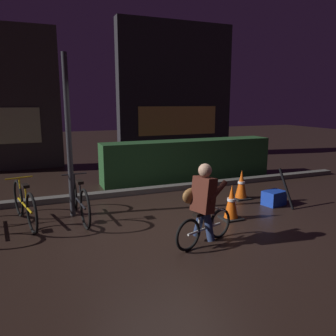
{
  "coord_description": "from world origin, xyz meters",
  "views": [
    {
      "loc": [
        -2.09,
        -5.12,
        2.12
      ],
      "look_at": [
        0.2,
        0.6,
        0.9
      ],
      "focal_mm": 35.77,
      "sensor_mm": 36.0,
      "label": 1
    }
  ],
  "objects_px": {
    "parked_bike_left_mid": "(25,204)",
    "cyclist": "(203,204)",
    "traffic_cone_near": "(231,203)",
    "closed_umbrella": "(286,189)",
    "blue_crate": "(274,198)",
    "parked_bike_center_left": "(79,200)",
    "street_post": "(69,137)",
    "traffic_cone_far": "(241,185)"
  },
  "relations": [
    {
      "from": "traffic_cone_far",
      "to": "closed_umbrella",
      "type": "xyz_separation_m",
      "value": [
        0.46,
        -0.9,
        0.09
      ]
    },
    {
      "from": "traffic_cone_near",
      "to": "closed_umbrella",
      "type": "distance_m",
      "value": 1.39
    },
    {
      "from": "traffic_cone_near",
      "to": "traffic_cone_far",
      "type": "xyz_separation_m",
      "value": [
        0.92,
        1.05,
        0.0
      ]
    },
    {
      "from": "parked_bike_left_mid",
      "to": "street_post",
      "type": "bearing_deg",
      "value": -90.09
    },
    {
      "from": "blue_crate",
      "to": "closed_umbrella",
      "type": "xyz_separation_m",
      "value": [
        0.09,
        -0.25,
        0.25
      ]
    },
    {
      "from": "parked_bike_left_mid",
      "to": "traffic_cone_near",
      "type": "distance_m",
      "value": 3.68
    },
    {
      "from": "parked_bike_left_mid",
      "to": "traffic_cone_near",
      "type": "height_order",
      "value": "parked_bike_left_mid"
    },
    {
      "from": "street_post",
      "to": "blue_crate",
      "type": "relative_size",
      "value": 6.77
    },
    {
      "from": "traffic_cone_near",
      "to": "cyclist",
      "type": "distance_m",
      "value": 1.32
    },
    {
      "from": "parked_bike_center_left",
      "to": "parked_bike_left_mid",
      "type": "bearing_deg",
      "value": 79.27
    },
    {
      "from": "cyclist",
      "to": "traffic_cone_far",
      "type": "bearing_deg",
      "value": 23.81
    },
    {
      "from": "parked_bike_left_mid",
      "to": "traffic_cone_far",
      "type": "relative_size",
      "value": 2.6
    },
    {
      "from": "traffic_cone_far",
      "to": "blue_crate",
      "type": "bearing_deg",
      "value": -60.31
    },
    {
      "from": "traffic_cone_far",
      "to": "cyclist",
      "type": "relative_size",
      "value": 0.52
    },
    {
      "from": "cyclist",
      "to": "blue_crate",
      "type": "bearing_deg",
      "value": 7.54
    },
    {
      "from": "traffic_cone_far",
      "to": "cyclist",
      "type": "bearing_deg",
      "value": -136.42
    },
    {
      "from": "parked_bike_left_mid",
      "to": "parked_bike_center_left",
      "type": "bearing_deg",
      "value": -108.98
    },
    {
      "from": "traffic_cone_near",
      "to": "blue_crate",
      "type": "xyz_separation_m",
      "value": [
        1.29,
        0.4,
        -0.16
      ]
    },
    {
      "from": "traffic_cone_near",
      "to": "closed_umbrella",
      "type": "xyz_separation_m",
      "value": [
        1.38,
        0.15,
        0.09
      ]
    },
    {
      "from": "street_post",
      "to": "blue_crate",
      "type": "height_order",
      "value": "street_post"
    },
    {
      "from": "closed_umbrella",
      "to": "blue_crate",
      "type": "bearing_deg",
      "value": -8.28
    },
    {
      "from": "cyclist",
      "to": "closed_umbrella",
      "type": "xyz_separation_m",
      "value": [
        2.39,
        0.94,
        -0.23
      ]
    },
    {
      "from": "traffic_cone_far",
      "to": "parked_bike_left_mid",
      "type": "bearing_deg",
      "value": 179.21
    },
    {
      "from": "parked_bike_left_mid",
      "to": "traffic_cone_far",
      "type": "distance_m",
      "value": 4.43
    },
    {
      "from": "traffic_cone_far",
      "to": "blue_crate",
      "type": "relative_size",
      "value": 1.48
    },
    {
      "from": "parked_bike_center_left",
      "to": "blue_crate",
      "type": "height_order",
      "value": "parked_bike_center_left"
    },
    {
      "from": "parked_bike_center_left",
      "to": "blue_crate",
      "type": "relative_size",
      "value": 3.98
    },
    {
      "from": "traffic_cone_far",
      "to": "blue_crate",
      "type": "height_order",
      "value": "traffic_cone_far"
    },
    {
      "from": "parked_bike_center_left",
      "to": "cyclist",
      "type": "relative_size",
      "value": 1.4
    },
    {
      "from": "traffic_cone_near",
      "to": "traffic_cone_far",
      "type": "distance_m",
      "value": 1.4
    },
    {
      "from": "parked_bike_left_mid",
      "to": "cyclist",
      "type": "relative_size",
      "value": 1.36
    },
    {
      "from": "traffic_cone_near",
      "to": "closed_umbrella",
      "type": "height_order",
      "value": "closed_umbrella"
    },
    {
      "from": "closed_umbrella",
      "to": "traffic_cone_far",
      "type": "bearing_deg",
      "value": -0.4
    },
    {
      "from": "street_post",
      "to": "closed_umbrella",
      "type": "bearing_deg",
      "value": -15.81
    },
    {
      "from": "parked_bike_left_mid",
      "to": "parked_bike_center_left",
      "type": "distance_m",
      "value": 0.91
    },
    {
      "from": "blue_crate",
      "to": "traffic_cone_near",
      "type": "bearing_deg",
      "value": -162.8
    },
    {
      "from": "parked_bike_center_left",
      "to": "cyclist",
      "type": "distance_m",
      "value": 2.42
    },
    {
      "from": "closed_umbrella",
      "to": "cyclist",
      "type": "bearing_deg",
      "value": 84.15
    },
    {
      "from": "parked_bike_left_mid",
      "to": "blue_crate",
      "type": "distance_m",
      "value": 4.86
    },
    {
      "from": "parked_bike_left_mid",
      "to": "traffic_cone_far",
      "type": "xyz_separation_m",
      "value": [
        4.43,
        -0.06,
        -0.04
      ]
    },
    {
      "from": "parked_bike_left_mid",
      "to": "traffic_cone_near",
      "type": "bearing_deg",
      "value": -120.52
    },
    {
      "from": "blue_crate",
      "to": "closed_umbrella",
      "type": "distance_m",
      "value": 0.37
    }
  ]
}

